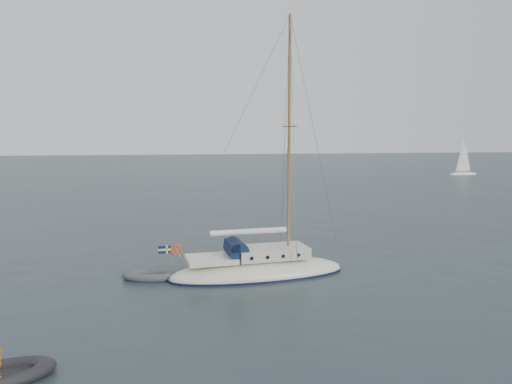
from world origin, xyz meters
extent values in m
plane|color=black|center=(0.00, 0.00, 0.00)|extent=(300.00, 300.00, 0.00)
ellipsoid|color=white|center=(0.49, 0.90, 0.17)|extent=(9.94, 3.09, 1.66)
cube|color=beige|center=(1.26, 0.90, 1.30)|extent=(3.98, 2.10, 0.61)
cube|color=white|center=(-2.17, 0.90, 1.13)|extent=(2.65, 2.10, 0.28)
cylinder|color=#121C39|center=(-0.79, 0.90, 1.61)|extent=(1.06, 1.82, 1.06)
cube|color=#121C39|center=(-1.01, 0.90, 1.83)|extent=(0.50, 1.82, 0.44)
cylinder|color=olive|center=(2.25, 0.90, 7.62)|extent=(0.17, 0.17, 13.26)
cylinder|color=olive|center=(2.25, 0.90, 8.29)|extent=(0.06, 2.43, 0.06)
cylinder|color=olive|center=(-0.07, 0.90, 2.49)|extent=(4.64, 0.11, 0.11)
cylinder|color=silver|center=(-0.07, 0.90, 2.54)|extent=(4.32, 0.31, 0.31)
cylinder|color=gray|center=(-3.93, 0.90, 1.60)|extent=(0.04, 2.43, 0.04)
torus|color=#F63100|center=(-3.99, 1.56, 1.60)|extent=(0.60, 0.11, 0.60)
cylinder|color=olive|center=(-4.32, 0.90, 1.49)|extent=(0.03, 0.03, 0.99)
cube|color=#0A155C|center=(-4.65, 0.90, 1.82)|extent=(0.66, 0.02, 0.42)
cube|color=yellow|center=(-4.65, 0.90, 1.82)|extent=(0.68, 0.03, 0.10)
cube|color=yellow|center=(-4.53, 0.90, 1.82)|extent=(0.10, 0.03, 0.44)
cylinder|color=black|center=(-0.18, 1.96, 1.30)|extent=(0.20, 0.07, 0.20)
cylinder|color=black|center=(-0.18, -0.16, 1.30)|extent=(0.20, 0.07, 0.20)
cylinder|color=black|center=(0.71, 1.96, 1.30)|extent=(0.20, 0.07, 0.20)
cylinder|color=black|center=(0.71, -0.16, 1.30)|extent=(0.20, 0.07, 0.20)
cylinder|color=black|center=(1.59, 1.96, 1.30)|extent=(0.20, 0.07, 0.20)
cylinder|color=black|center=(1.59, -0.16, 1.30)|extent=(0.20, 0.07, 0.20)
cylinder|color=black|center=(2.47, 1.96, 1.30)|extent=(0.20, 0.07, 0.20)
cylinder|color=black|center=(2.47, -0.16, 1.30)|extent=(0.20, 0.07, 0.20)
cube|color=#454549|center=(-5.46, 1.17, 0.13)|extent=(1.86, 0.77, 0.11)
ellipsoid|color=silver|center=(48.45, 59.48, 0.05)|extent=(6.04, 2.01, 1.01)
cylinder|color=gray|center=(48.45, 59.48, 4.03)|extent=(0.10, 0.10, 7.05)
cone|color=silver|center=(48.40, 59.48, 4.03)|extent=(3.22, 3.22, 6.54)
camera|label=1|loc=(-3.80, -25.84, 8.02)|focal=35.00mm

